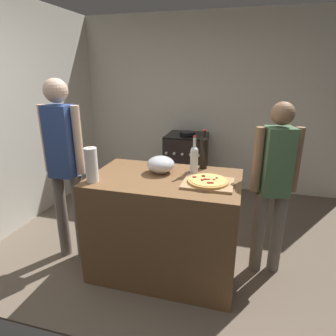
{
  "coord_description": "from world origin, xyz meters",
  "views": [
    {
      "loc": [
        0.66,
        -1.62,
        1.79
      ],
      "look_at": [
        0.03,
        0.7,
        0.98
      ],
      "focal_mm": 30.74,
      "sensor_mm": 36.0,
      "label": 1
    }
  ],
  "objects_px": {
    "mixing_bowl": "(161,164)",
    "paper_towel_roll": "(91,165)",
    "wine_bottle_clear": "(204,151)",
    "wine_bottle_amber": "(194,159)",
    "stove": "(186,164)",
    "pizza": "(208,181)",
    "person_in_red": "(274,181)",
    "person_in_stripes": "(64,160)"
  },
  "relations": [
    {
      "from": "mixing_bowl",
      "to": "person_in_stripes",
      "type": "bearing_deg",
      "value": -171.21
    },
    {
      "from": "wine_bottle_clear",
      "to": "wine_bottle_amber",
      "type": "bearing_deg",
      "value": -106.77
    },
    {
      "from": "pizza",
      "to": "stove",
      "type": "height_order",
      "value": "pizza"
    },
    {
      "from": "mixing_bowl",
      "to": "person_in_red",
      "type": "xyz_separation_m",
      "value": [
        0.98,
        0.13,
        -0.11
      ]
    },
    {
      "from": "mixing_bowl",
      "to": "stove",
      "type": "bearing_deg",
      "value": 93.97
    },
    {
      "from": "person_in_stripes",
      "to": "person_in_red",
      "type": "xyz_separation_m",
      "value": [
        1.86,
        0.27,
        -0.12
      ]
    },
    {
      "from": "wine_bottle_amber",
      "to": "wine_bottle_clear",
      "type": "xyz_separation_m",
      "value": [
        0.06,
        0.18,
        0.02
      ]
    },
    {
      "from": "mixing_bowl",
      "to": "wine_bottle_clear",
      "type": "distance_m",
      "value": 0.42
    },
    {
      "from": "paper_towel_roll",
      "to": "stove",
      "type": "distance_m",
      "value": 2.21
    },
    {
      "from": "person_in_stripes",
      "to": "person_in_red",
      "type": "height_order",
      "value": "person_in_stripes"
    },
    {
      "from": "pizza",
      "to": "wine_bottle_clear",
      "type": "bearing_deg",
      "value": 104.17
    },
    {
      "from": "paper_towel_roll",
      "to": "wine_bottle_clear",
      "type": "xyz_separation_m",
      "value": [
        0.83,
        0.58,
        0.02
      ]
    },
    {
      "from": "stove",
      "to": "person_in_stripes",
      "type": "height_order",
      "value": "person_in_stripes"
    },
    {
      "from": "pizza",
      "to": "person_in_stripes",
      "type": "relative_size",
      "value": 0.19
    },
    {
      "from": "wine_bottle_amber",
      "to": "mixing_bowl",
      "type": "bearing_deg",
      "value": -172.81
    },
    {
      "from": "wine_bottle_amber",
      "to": "wine_bottle_clear",
      "type": "relative_size",
      "value": 0.94
    },
    {
      "from": "pizza",
      "to": "mixing_bowl",
      "type": "distance_m",
      "value": 0.48
    },
    {
      "from": "stove",
      "to": "person_in_red",
      "type": "height_order",
      "value": "person_in_red"
    },
    {
      "from": "pizza",
      "to": "person_in_red",
      "type": "height_order",
      "value": "person_in_red"
    },
    {
      "from": "wine_bottle_amber",
      "to": "wine_bottle_clear",
      "type": "height_order",
      "value": "wine_bottle_clear"
    },
    {
      "from": "pizza",
      "to": "wine_bottle_clear",
      "type": "height_order",
      "value": "wine_bottle_clear"
    },
    {
      "from": "wine_bottle_amber",
      "to": "wine_bottle_clear",
      "type": "bearing_deg",
      "value": 73.23
    },
    {
      "from": "stove",
      "to": "paper_towel_roll",
      "type": "bearing_deg",
      "value": -99.69
    },
    {
      "from": "pizza",
      "to": "person_in_red",
      "type": "relative_size",
      "value": 0.21
    },
    {
      "from": "wine_bottle_amber",
      "to": "person_in_stripes",
      "type": "xyz_separation_m",
      "value": [
        -1.18,
        -0.17,
        -0.05
      ]
    },
    {
      "from": "mixing_bowl",
      "to": "person_in_stripes",
      "type": "distance_m",
      "value": 0.9
    },
    {
      "from": "wine_bottle_amber",
      "to": "paper_towel_roll",
      "type": "bearing_deg",
      "value": -153.05
    },
    {
      "from": "pizza",
      "to": "person_in_stripes",
      "type": "bearing_deg",
      "value": 178.48
    },
    {
      "from": "stove",
      "to": "wine_bottle_clear",
      "type": "bearing_deg",
      "value": -72.86
    },
    {
      "from": "pizza",
      "to": "wine_bottle_amber",
      "type": "height_order",
      "value": "wine_bottle_amber"
    },
    {
      "from": "wine_bottle_clear",
      "to": "person_in_stripes",
      "type": "xyz_separation_m",
      "value": [
        -1.24,
        -0.36,
        -0.08
      ]
    },
    {
      "from": "mixing_bowl",
      "to": "paper_towel_roll",
      "type": "relative_size",
      "value": 0.86
    },
    {
      "from": "wine_bottle_clear",
      "to": "mixing_bowl",
      "type": "bearing_deg",
      "value": -147.51
    },
    {
      "from": "wine_bottle_amber",
      "to": "stove",
      "type": "bearing_deg",
      "value": 103.62
    },
    {
      "from": "paper_towel_roll",
      "to": "wine_bottle_clear",
      "type": "distance_m",
      "value": 1.01
    },
    {
      "from": "pizza",
      "to": "paper_towel_roll",
      "type": "xyz_separation_m",
      "value": [
        -0.93,
        -0.18,
        0.11
      ]
    },
    {
      "from": "paper_towel_roll",
      "to": "person_in_stripes",
      "type": "distance_m",
      "value": 0.47
    },
    {
      "from": "mixing_bowl",
      "to": "person_in_red",
      "type": "height_order",
      "value": "person_in_red"
    },
    {
      "from": "wine_bottle_clear",
      "to": "person_in_stripes",
      "type": "bearing_deg",
      "value": -163.81
    },
    {
      "from": "pizza",
      "to": "wine_bottle_amber",
      "type": "xyz_separation_m",
      "value": [
        -0.16,
        0.21,
        0.11
      ]
    },
    {
      "from": "stove",
      "to": "person_in_stripes",
      "type": "xyz_separation_m",
      "value": [
        -0.77,
        -1.88,
        0.56
      ]
    },
    {
      "from": "pizza",
      "to": "person_in_stripes",
      "type": "distance_m",
      "value": 1.34
    }
  ]
}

